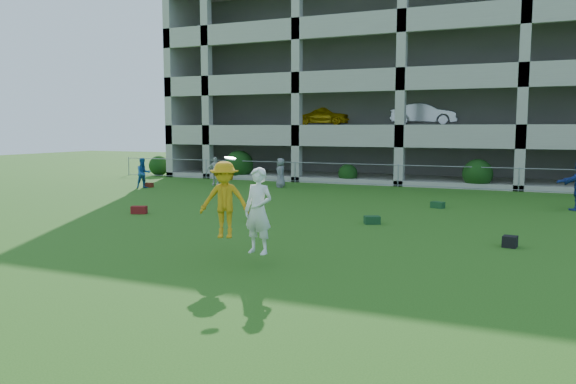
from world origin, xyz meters
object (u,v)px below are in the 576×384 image
at_px(bystander_a, 143,173).
at_px(bystander_c, 281,173).
at_px(crate_d, 510,242).
at_px(parking_garage, 429,84).
at_px(frisbee_contest, 234,203).
at_px(bystander_b, 215,171).

bearing_deg(bystander_a, bystander_c, -30.18).
relative_size(bystander_a, crate_d, 4.50).
height_order(bystander_c, parking_garage, parking_garage).
relative_size(frisbee_contest, parking_garage, 0.08).
bearing_deg(bystander_c, bystander_b, -118.57).
height_order(bystander_a, bystander_b, bystander_a).
distance_m(bystander_c, crate_d, 16.29).
xyz_separation_m(bystander_a, bystander_c, (6.37, 3.28, -0.01)).
bearing_deg(parking_garage, crate_d, -74.95).
xyz_separation_m(bystander_a, frisbee_contest, (12.09, -12.03, 0.56)).
xyz_separation_m(bystander_b, bystander_c, (3.81, 0.33, -0.00)).
height_order(bystander_b, parking_garage, parking_garage).
bearing_deg(bystander_b, frisbee_contest, -73.47).
bearing_deg(bystander_a, parking_garage, -6.23).
xyz_separation_m(frisbee_contest, parking_garage, (-0.13, 26.90, 4.67)).
bearing_deg(bystander_c, crate_d, 12.64).
bearing_deg(frisbee_contest, crate_d, 33.76).
bearing_deg(bystander_c, bystander_a, -96.28).
distance_m(bystander_a, bystander_c, 7.16).
xyz_separation_m(bystander_b, crate_d, (15.55, -10.95, -0.63)).
distance_m(bystander_b, crate_d, 19.03).
height_order(bystander_a, parking_garage, parking_garage).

